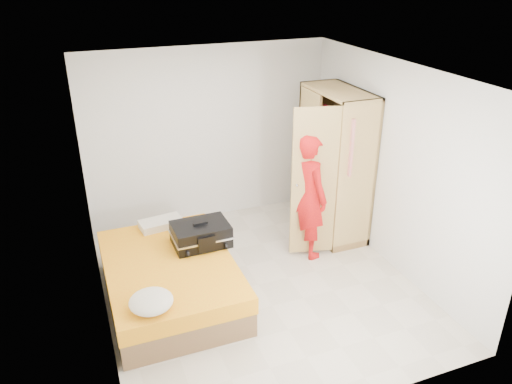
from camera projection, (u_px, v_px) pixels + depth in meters
name	position (u px, v px, depth m)	size (l,w,h in m)	color
room	(259.00, 189.00, 5.61)	(4.00, 4.02, 2.60)	beige
bed	(170.00, 280.00, 5.82)	(1.42, 2.02, 0.50)	brown
wardrobe	(333.00, 169.00, 6.94)	(1.16, 1.20, 2.10)	tan
person	(308.00, 196.00, 6.48)	(0.62, 0.41, 1.71)	red
suitcase	(201.00, 234.00, 6.02)	(0.69, 0.53, 0.30)	black
round_cushion	(151.00, 301.00, 4.92)	(0.44, 0.44, 0.17)	white
pillow	(161.00, 223.00, 6.44)	(0.54, 0.27, 0.10)	white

